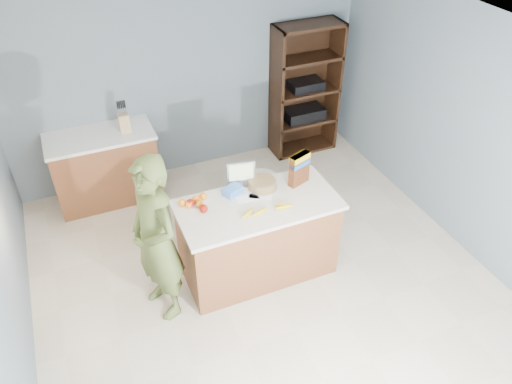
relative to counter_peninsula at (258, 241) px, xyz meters
name	(u,v)px	position (x,y,z in m)	size (l,w,h in m)	color
floor	(269,289)	(0.00, -0.30, -0.42)	(4.50, 5.00, 0.02)	beige
walls	(273,152)	(0.00, -0.30, 1.24)	(4.52, 5.02, 2.51)	slate
counter_peninsula	(258,241)	(0.00, 0.00, 0.00)	(1.56, 0.76, 0.90)	brown
back_cabinet	(105,167)	(-1.20, 1.90, 0.04)	(1.24, 0.62, 0.90)	brown
shelving_unit	(303,91)	(1.55, 2.05, 0.45)	(0.90, 0.40, 1.80)	black
person	(156,241)	(-1.02, -0.08, 0.44)	(0.62, 0.41, 1.71)	#4D5C2A
knife_block	(124,122)	(-0.89, 1.86, 0.60)	(0.12, 0.10, 0.31)	tan
envelopes	(254,197)	(0.00, 0.11, 0.49)	(0.37, 0.21, 0.00)	white
bananas	(269,209)	(0.05, -0.15, 0.50)	(0.54, 0.15, 0.04)	gold
apples	(197,206)	(-0.56, 0.14, 0.52)	(0.17, 0.21, 0.08)	maroon
oranges	(194,201)	(-0.56, 0.23, 0.52)	(0.29, 0.17, 0.07)	orange
blue_carton	(233,191)	(-0.17, 0.23, 0.52)	(0.18, 0.12, 0.08)	blue
salad_bowl	(262,183)	(0.14, 0.22, 0.54)	(0.30, 0.30, 0.13)	#267219
tv	(241,172)	(-0.04, 0.33, 0.64)	(0.28, 0.12, 0.28)	silver
cereal_box	(299,167)	(0.50, 0.14, 0.68)	(0.24, 0.15, 0.34)	#592B14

